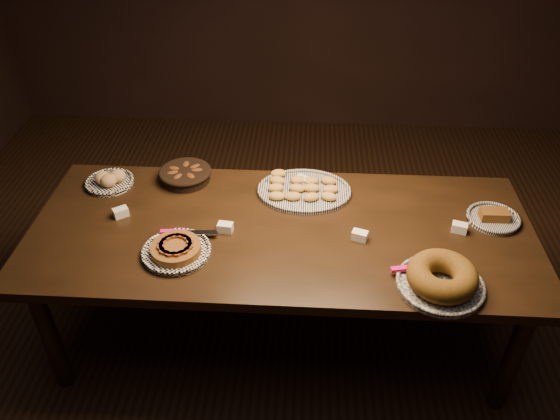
# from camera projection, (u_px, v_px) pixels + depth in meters

# --- Properties ---
(ground) EXTENTS (5.00, 5.00, 0.00)m
(ground) POSITION_uv_depth(u_px,v_px,m) (281.00, 333.00, 3.05)
(ground) COLOR black
(ground) RESTS_ON ground
(buffet_table) EXTENTS (2.40, 1.00, 0.75)m
(buffet_table) POSITION_uv_depth(u_px,v_px,m) (281.00, 240.00, 2.64)
(buffet_table) COLOR black
(buffet_table) RESTS_ON ground
(apple_tart_plate) EXTENTS (0.32, 0.31, 0.06)m
(apple_tart_plate) POSITION_uv_depth(u_px,v_px,m) (176.00, 250.00, 2.44)
(apple_tart_plate) COLOR white
(apple_tart_plate) RESTS_ON buffet_table
(madeleine_platter) EXTENTS (0.48, 0.39, 0.05)m
(madeleine_platter) POSITION_uv_depth(u_px,v_px,m) (303.00, 190.00, 2.82)
(madeleine_platter) COLOR black
(madeleine_platter) RESTS_ON buffet_table
(bundt_cake_plate) EXTENTS (0.39, 0.37, 0.11)m
(bundt_cake_plate) POSITION_uv_depth(u_px,v_px,m) (441.00, 278.00, 2.25)
(bundt_cake_plate) COLOR black
(bundt_cake_plate) RESTS_ON buffet_table
(croissant_basket) EXTENTS (0.31, 0.31, 0.07)m
(croissant_basket) POSITION_uv_depth(u_px,v_px,m) (185.00, 174.00, 2.90)
(croissant_basket) COLOR black
(croissant_basket) RESTS_ON buffet_table
(bread_roll_plate) EXTENTS (0.25, 0.25, 0.08)m
(bread_roll_plate) POSITION_uv_depth(u_px,v_px,m) (110.00, 180.00, 2.87)
(bread_roll_plate) COLOR white
(bread_roll_plate) RESTS_ON buffet_table
(loaf_plate) EXTENTS (0.25, 0.25, 0.06)m
(loaf_plate) POSITION_uv_depth(u_px,v_px,m) (493.00, 217.00, 2.63)
(loaf_plate) COLOR black
(loaf_plate) RESTS_ON buffet_table
(tent_cards) EXTENTS (1.71, 0.51, 0.04)m
(tent_cards) POSITION_uv_depth(u_px,v_px,m) (292.00, 216.00, 2.64)
(tent_cards) COLOR white
(tent_cards) RESTS_ON buffet_table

